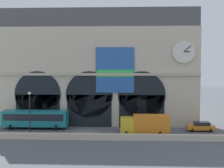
# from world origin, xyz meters

# --- Properties ---
(ground_plane) EXTENTS (200.00, 200.00, 0.00)m
(ground_plane) POSITION_xyz_m (0.00, 0.00, 0.00)
(ground_plane) COLOR #54565B
(quay_parapet_wall) EXTENTS (90.00, 0.70, 0.90)m
(quay_parapet_wall) POSITION_xyz_m (0.00, -4.22, 0.45)
(quay_parapet_wall) COLOR beige
(quay_parapet_wall) RESTS_ON ground
(station_building) EXTENTS (38.35, 4.87, 20.84)m
(station_building) POSITION_xyz_m (0.03, 7.22, 10.12)
(station_building) COLOR beige
(station_building) RESTS_ON ground
(bus_midwest) EXTENTS (11.00, 3.25, 3.10)m
(bus_midwest) POSITION_xyz_m (-8.98, 2.84, 1.78)
(bus_midwest) COLOR #19727A
(bus_midwest) RESTS_ON ground
(box_truck_mideast) EXTENTS (7.50, 2.91, 3.12)m
(box_truck_mideast) POSITION_xyz_m (9.42, -0.78, 1.70)
(box_truck_mideast) COLOR gold
(box_truck_mideast) RESTS_ON ground
(car_east) EXTENTS (4.40, 2.22, 1.55)m
(car_east) POSITION_xyz_m (18.66, 2.31, 0.80)
(car_east) COLOR orange
(car_east) RESTS_ON ground
(street_lamp_quayside) EXTENTS (0.44, 0.44, 6.90)m
(street_lamp_quayside) POSITION_xyz_m (-7.87, -3.42, 4.41)
(street_lamp_quayside) COLOR black
(street_lamp_quayside) RESTS_ON ground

